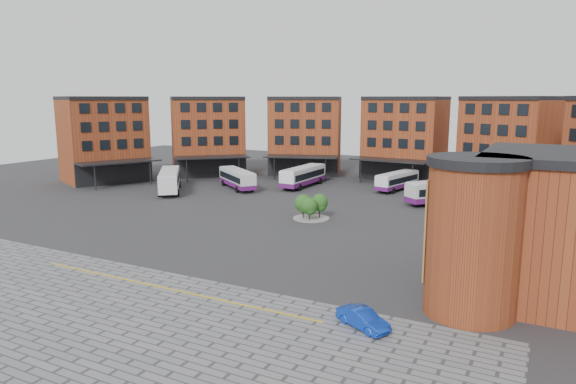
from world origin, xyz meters
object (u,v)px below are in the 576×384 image
at_px(bus_e, 444,191).
at_px(bus_f, 520,205).
at_px(blue_car, 363,319).
at_px(bus_d, 397,180).
at_px(bus_a, 169,179).
at_px(tree_island, 311,206).
at_px(bus_b, 237,178).
at_px(bus_c, 303,176).

distance_m(bus_e, bus_f, 10.68).
xyz_separation_m(bus_e, blue_car, (3.08, -42.06, -1.13)).
bearing_deg(bus_d, bus_a, -136.67).
height_order(bus_e, blue_car, bus_e).
relative_size(tree_island, bus_a, 0.40).
xyz_separation_m(tree_island, bus_b, (-19.54, 13.91, -0.04)).
bearing_deg(bus_e, bus_c, -149.56).
relative_size(bus_c, bus_d, 1.13).
bearing_deg(tree_island, bus_f, 29.43).
bearing_deg(bus_f, bus_b, -119.67).
bearing_deg(bus_b, bus_e, -47.09).
xyz_separation_m(bus_f, blue_car, (-6.64, -37.63, -0.94)).
height_order(bus_a, bus_f, bus_a).
distance_m(bus_a, bus_d, 35.60).
bearing_deg(bus_a, bus_e, -22.96).
bearing_deg(bus_a, bus_c, 2.82).
bearing_deg(bus_f, tree_island, -88.19).
distance_m(bus_d, bus_e, 11.51).
height_order(bus_d, blue_car, bus_d).
bearing_deg(tree_island, blue_car, -58.58).
bearing_deg(bus_a, bus_b, 6.39).
height_order(bus_a, bus_c, bus_a).
distance_m(bus_b, bus_c, 10.82).
distance_m(bus_c, bus_d, 15.09).
relative_size(bus_d, bus_e, 0.97).
bearing_deg(bus_f, blue_car, -37.63).
relative_size(tree_island, blue_car, 1.17).
xyz_separation_m(bus_b, bus_e, (31.85, 2.95, 0.08)).
relative_size(bus_a, bus_d, 1.08).
bearing_deg(bus_e, bus_a, -126.26).
height_order(tree_island, bus_d, tree_island).
bearing_deg(bus_f, bus_a, -110.84).
xyz_separation_m(bus_d, bus_f, (18.38, -12.00, 0.03)).
xyz_separation_m(bus_a, bus_f, (49.17, 5.85, -0.45)).
bearing_deg(bus_d, bus_f, -19.92).
bearing_deg(bus_b, bus_c, -15.47).
bearing_deg(bus_e, blue_car, -46.68).
xyz_separation_m(bus_a, bus_b, (7.61, 7.34, -0.34)).
relative_size(bus_a, bus_b, 1.10).
height_order(bus_c, bus_e, bus_c).
bearing_deg(bus_d, bus_c, -151.30).
height_order(bus_b, bus_c, bus_c).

